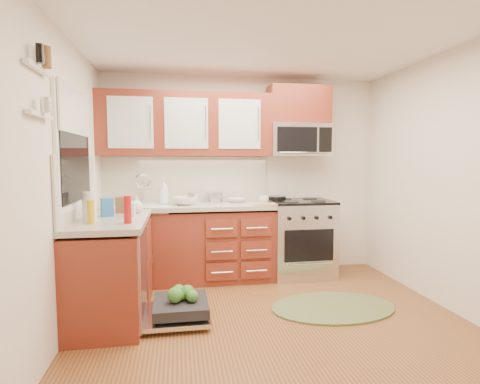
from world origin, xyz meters
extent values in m
plane|color=brown|center=(0.00, 0.00, 0.00)|extent=(3.50, 3.50, 0.00)
plane|color=white|center=(0.00, 0.00, 2.50)|extent=(3.50, 3.50, 0.00)
cube|color=silver|center=(0.00, 1.75, 1.25)|extent=(3.50, 0.04, 2.50)
cube|color=silver|center=(0.00, -1.75, 1.25)|extent=(3.50, 0.04, 2.50)
cube|color=silver|center=(-1.75, 0.00, 1.25)|extent=(0.04, 3.50, 2.50)
cube|color=silver|center=(1.75, 0.00, 1.25)|extent=(0.04, 3.50, 2.50)
cube|color=maroon|center=(-0.73, 1.45, 0.42)|extent=(2.05, 0.60, 0.85)
cube|color=maroon|center=(-1.45, 0.52, 0.42)|extent=(0.60, 1.25, 0.85)
cube|color=#A9A69A|center=(-0.72, 1.44, 0.90)|extent=(2.07, 0.64, 0.05)
cube|color=#A9A69A|center=(-1.44, 0.53, 0.90)|extent=(0.64, 1.27, 0.05)
cube|color=beige|center=(-0.73, 1.74, 1.21)|extent=(2.05, 0.02, 0.57)
cube|color=beige|center=(-1.74, 0.52, 1.21)|extent=(0.02, 1.25, 0.57)
cube|color=maroon|center=(0.68, 1.57, 2.13)|extent=(0.76, 0.35, 0.47)
cube|color=white|center=(-1.71, 0.50, 1.88)|extent=(0.02, 0.96, 0.40)
cube|color=white|center=(-1.72, -0.35, 2.05)|extent=(0.04, 0.40, 0.03)
cube|color=white|center=(-1.72, -0.35, 1.75)|extent=(0.04, 0.40, 0.03)
cylinder|color=black|center=(0.40, 1.55, 0.97)|extent=(0.27, 0.27, 0.04)
cylinder|color=silver|center=(-0.39, 1.60, 0.99)|extent=(0.26, 0.26, 0.13)
cube|color=#AE794F|center=(0.18, 1.22, 0.93)|extent=(0.30, 0.22, 0.02)
cylinder|color=silver|center=(-0.69, 1.37, 1.00)|extent=(0.12, 0.12, 0.15)
cylinder|color=white|center=(-1.60, 0.40, 1.05)|extent=(0.13, 0.13, 0.25)
cylinder|color=gold|center=(-1.55, 0.23, 1.02)|extent=(0.07, 0.07, 0.20)
cylinder|color=#B50F13|center=(-1.25, 0.19, 1.04)|extent=(0.07, 0.07, 0.23)
cube|color=brown|center=(-1.38, 0.87, 1.00)|extent=(0.17, 0.13, 0.16)
cube|color=#2767B6|center=(-1.49, 0.62, 1.01)|extent=(0.12, 0.10, 0.17)
imported|color=#999999|center=(-0.11, 1.55, 0.95)|extent=(0.28, 0.28, 0.06)
imported|color=#999999|center=(-0.75, 1.40, 0.97)|extent=(0.33, 0.33, 0.09)
imported|color=#999999|center=(0.20, 1.40, 0.97)|extent=(0.15, 0.15, 0.09)
imported|color=#999999|center=(-1.00, 1.46, 1.08)|extent=(0.13, 0.13, 0.31)
imported|color=#999999|center=(-1.28, 0.60, 1.02)|extent=(0.08, 0.09, 0.18)
imported|color=#999999|center=(-1.25, 0.80, 1.01)|extent=(0.18, 0.18, 0.18)
camera|label=1|loc=(-0.83, -3.02, 1.46)|focal=28.00mm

